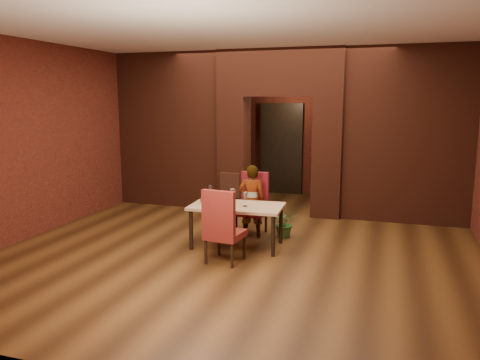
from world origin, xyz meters
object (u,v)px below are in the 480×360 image
object	(u,v)px
chair_far	(251,204)
wine_glass_b	(232,199)
dining_table	(237,226)
wine_bucket	(205,197)
wine_glass_c	(245,199)
chair_near	(225,225)
person_seated	(252,201)
water_bottle	(210,194)
wine_glass_a	(233,196)
potted_plant	(285,223)

from	to	relation	value
chair_far	wine_glass_b	size ratio (longest dim) A/B	5.19
dining_table	wine_bucket	distance (m)	0.66
chair_far	wine_glass_c	xyz separation A→B (m)	(0.12, -0.76, 0.24)
chair_near	wine_bucket	bearing A→B (deg)	-43.20
person_seated	water_bottle	world-z (taller)	person_seated
person_seated	wine_glass_a	world-z (taller)	person_seated
chair_far	wine_glass_c	size ratio (longest dim) A/B	4.84
chair_far	chair_near	distance (m)	1.42
chair_far	chair_near	xyz separation A→B (m)	(0.04, -1.42, 0.01)
wine_glass_c	wine_bucket	bearing A→B (deg)	178.79
water_bottle	wine_glass_b	bearing A→B (deg)	-15.15
potted_plant	person_seated	bearing A→B (deg)	-168.42
chair_near	water_bottle	size ratio (longest dim) A/B	3.85
dining_table	chair_near	distance (m)	0.73
person_seated	wine_glass_a	bearing A→B (deg)	65.49
dining_table	person_seated	size ratio (longest dim) A/B	1.17
dining_table	wine_bucket	xyz separation A→B (m)	(-0.51, -0.03, 0.42)
wine_glass_a	wine_bucket	bearing A→B (deg)	-162.86
chair_near	potted_plant	bearing A→B (deg)	-103.97
wine_glass_c	potted_plant	world-z (taller)	wine_glass_c
dining_table	water_bottle	size ratio (longest dim) A/B	5.12
person_seated	chair_near	bearing A→B (deg)	82.08
wine_glass_b	wine_glass_a	bearing A→B (deg)	106.76
wine_glass_b	water_bottle	distance (m)	0.42
potted_plant	wine_glass_c	bearing A→B (deg)	-120.40
chair_far	potted_plant	size ratio (longest dim) A/B	2.21
dining_table	person_seated	distance (m)	0.67
chair_far	wine_bucket	size ratio (longest dim) A/B	5.41
wine_bucket	chair_near	bearing A→B (deg)	-49.98
dining_table	wine_glass_a	distance (m)	0.46
chair_far	wine_glass_a	xyz separation A→B (m)	(-0.12, -0.62, 0.25)
chair_far	wine_glass_c	distance (m)	0.81
wine_glass_c	water_bottle	xyz separation A→B (m)	(-0.61, 0.12, 0.03)
dining_table	water_bottle	bearing A→B (deg)	167.79
chair_near	wine_glass_a	bearing A→B (deg)	-72.20
wine_glass_c	person_seated	bearing A→B (deg)	97.78
person_seated	water_bottle	size ratio (longest dim) A/B	4.39
potted_plant	chair_near	bearing A→B (deg)	-110.75
person_seated	wine_glass_b	xyz separation A→B (m)	(-0.12, -0.65, 0.16)
wine_glass_b	wine_glass_c	size ratio (longest dim) A/B	0.93
wine_glass_c	water_bottle	bearing A→B (deg)	168.85
wine_bucket	potted_plant	world-z (taller)	wine_bucket
dining_table	wine_bucket	size ratio (longest dim) A/B	7.30
potted_plant	dining_table	bearing A→B (deg)	-129.54
dining_table	chair_far	bearing A→B (deg)	85.21
dining_table	wine_glass_c	size ratio (longest dim) A/B	6.54
potted_plant	chair_far	bearing A→B (deg)	-179.25
chair_near	wine_glass_c	world-z (taller)	chair_near
wine_glass_a	potted_plant	bearing A→B (deg)	42.17
wine_glass_a	potted_plant	size ratio (longest dim) A/B	0.48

